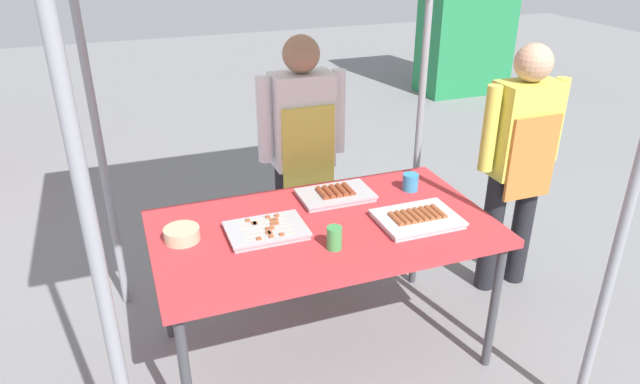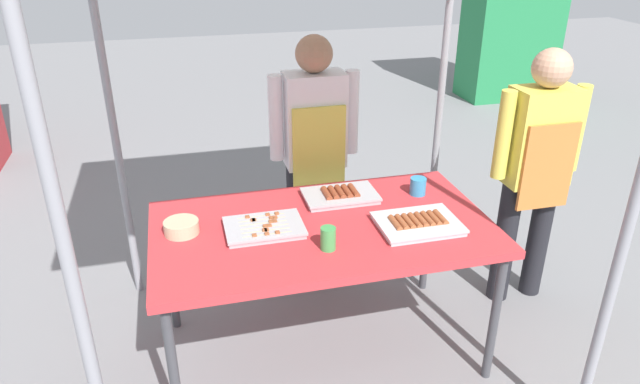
{
  "view_description": "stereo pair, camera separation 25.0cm",
  "coord_description": "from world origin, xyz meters",
  "views": [
    {
      "loc": [
        -0.84,
        -2.23,
        2.07
      ],
      "look_at": [
        0.0,
        0.05,
        0.9
      ],
      "focal_mm": 32.28,
      "sensor_mm": 36.0,
      "label": 1
    },
    {
      "loc": [
        -0.6,
        -2.3,
        2.07
      ],
      "look_at": [
        0.0,
        0.05,
        0.9
      ],
      "focal_mm": 32.28,
      "sensor_mm": 36.0,
      "label": 2
    }
  ],
  "objects": [
    {
      "name": "ground_plane",
      "position": [
        0.0,
        0.0,
        0.0
      ],
      "size": [
        18.0,
        18.0,
        0.0
      ],
      "primitive_type": "plane",
      "color": "slate"
    },
    {
      "name": "drink_cup_near_edge",
      "position": [
        -0.03,
        -0.21,
        0.8
      ],
      "size": [
        0.07,
        0.07,
        0.11
      ],
      "primitive_type": "cylinder",
      "color": "#3F994C",
      "rests_on": "stall_table"
    },
    {
      "name": "drink_cup_by_wok",
      "position": [
        0.57,
        0.2,
        0.8
      ],
      "size": [
        0.08,
        0.08,
        0.09
      ],
      "primitive_type": "cylinder",
      "color": "#338CBF",
      "rests_on": "stall_table"
    },
    {
      "name": "tray_meat_skewers",
      "position": [
        -0.28,
        0.01,
        0.77
      ],
      "size": [
        0.36,
        0.26,
        0.04
      ],
      "color": "#ADADB2",
      "rests_on": "stall_table"
    },
    {
      "name": "vendor_woman",
      "position": [
        0.14,
        0.71,
        0.88
      ],
      "size": [
        0.52,
        0.22,
        1.5
      ],
      "rotation": [
        0.0,
        0.0,
        3.14
      ],
      "color": "black",
      "rests_on": "ground"
    },
    {
      "name": "condiment_bowl",
      "position": [
        -0.65,
        0.09,
        0.78
      ],
      "size": [
        0.16,
        0.16,
        0.06
      ],
      "primitive_type": "cylinder",
      "color": "#BFB28C",
      "rests_on": "stall_table"
    },
    {
      "name": "neighbor_stall_left",
      "position": [
        3.4,
        4.01,
        1.04
      ],
      "size": [
        1.09,
        0.63,
        2.07
      ],
      "color": "#237F47",
      "rests_on": "ground"
    },
    {
      "name": "tray_grilled_sausages",
      "position": [
        0.43,
        -0.13,
        0.77
      ],
      "size": [
        0.38,
        0.29,
        0.05
      ],
      "color": "silver",
      "rests_on": "stall_table"
    },
    {
      "name": "tray_pork_links",
      "position": [
        0.16,
        0.25,
        0.77
      ],
      "size": [
        0.38,
        0.24,
        0.05
      ],
      "color": "#ADADB2",
      "rests_on": "stall_table"
    },
    {
      "name": "customer_nearby",
      "position": [
        1.25,
        0.19,
        0.87
      ],
      "size": [
        0.52,
        0.22,
        1.48
      ],
      "color": "black",
      "rests_on": "ground"
    },
    {
      "name": "stall_table",
      "position": [
        0.0,
        0.0,
        0.7
      ],
      "size": [
        1.6,
        0.9,
        0.75
      ],
      "color": "#C63338",
      "rests_on": "ground"
    }
  ]
}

